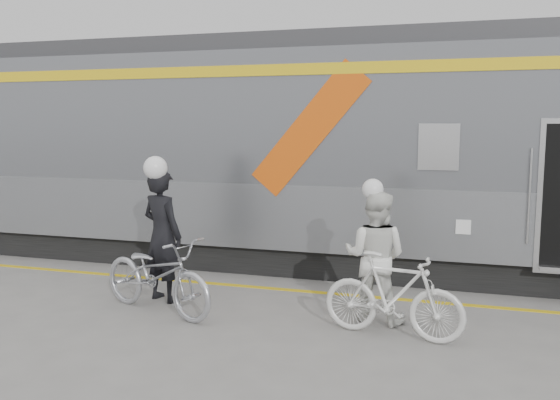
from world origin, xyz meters
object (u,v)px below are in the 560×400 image
at_px(bicycle_left, 157,275).
at_px(woman, 375,257).
at_px(man, 162,235).
at_px(bicycle_right, 393,296).

relative_size(bicycle_left, woman, 1.18).
relative_size(man, bicycle_right, 1.12).
bearing_deg(man, woman, -160.00).
bearing_deg(bicycle_right, woman, 37.58).
xyz_separation_m(bicycle_left, bicycle_right, (3.21, -0.02, -0.01)).
distance_m(man, bicycle_left, 0.73).
bearing_deg(woman, bicycle_left, 19.30).
xyz_separation_m(man, bicycle_right, (3.41, -0.57, -0.45)).
xyz_separation_m(man, woman, (3.11, -0.02, -0.11)).
bearing_deg(bicycle_left, woman, -59.32).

